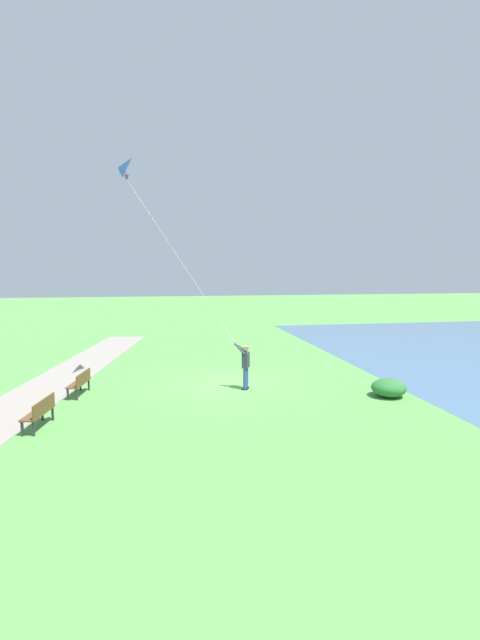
# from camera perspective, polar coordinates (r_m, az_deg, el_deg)

# --- Properties ---
(ground_plane) EXTENTS (120.00, 120.00, 0.00)m
(ground_plane) POSITION_cam_1_polar(r_m,az_deg,el_deg) (18.83, -1.76, -7.94)
(ground_plane) COLOR #569947
(walkway_path) EXTENTS (7.60, 31.96, 0.02)m
(walkway_path) POSITION_cam_1_polar(r_m,az_deg,el_deg) (17.41, -26.26, -9.79)
(walkway_path) COLOR gray
(walkway_path) RESTS_ON ground
(person_kite_flyer) EXTENTS (0.63, 0.51, 1.83)m
(person_kite_flyer) POSITION_cam_1_polar(r_m,az_deg,el_deg) (17.70, 0.66, -5.39)
(person_kite_flyer) COLOR #232328
(person_kite_flyer) RESTS_ON ground
(flying_kite) EXTENTS (4.22, 2.72, 7.30)m
(flying_kite) POSITION_cam_1_polar(r_m,az_deg,el_deg) (19.57, -13.37, 17.79)
(flying_kite) COLOR blue
(park_bench_near_walkway) EXTENTS (0.68, 1.55, 0.88)m
(park_bench_near_walkway) POSITION_cam_1_polar(r_m,az_deg,el_deg) (18.00, -19.42, -7.31)
(park_bench_near_walkway) COLOR brown
(park_bench_near_walkway) RESTS_ON ground
(park_bench_far_walkway) EXTENTS (0.68, 1.55, 0.88)m
(park_bench_far_walkway) POSITION_cam_1_polar(r_m,az_deg,el_deg) (14.85, -23.81, -10.41)
(park_bench_far_walkway) COLOR brown
(park_bench_far_walkway) RESTS_ON ground
(lakeside_shrub) EXTENTS (1.25, 1.25, 0.66)m
(lakeside_shrub) POSITION_cam_1_polar(r_m,az_deg,el_deg) (17.72, 18.17, -8.09)
(lakeside_shrub) COLOR #2D7033
(lakeside_shrub) RESTS_ON ground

